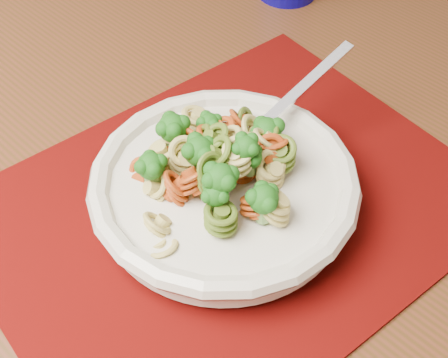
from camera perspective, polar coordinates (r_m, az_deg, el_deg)
name	(u,v)px	position (r m, az deg, el deg)	size (l,w,h in m)	color
dining_table	(153,208)	(0.70, -6.51, -2.70)	(1.66, 1.32, 0.73)	#572918
placemat	(230,207)	(0.58, 0.52, -2.56)	(0.44, 0.34, 0.00)	#4D0503
pasta_bowl	(224,188)	(0.55, 0.00, -0.80)	(0.24, 0.24, 0.05)	beige
pasta_broccoli_heap	(224,174)	(0.54, 0.00, 0.43)	(0.21, 0.21, 0.06)	tan
fork	(248,137)	(0.57, 2.20, 3.82)	(0.19, 0.02, 0.01)	silver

